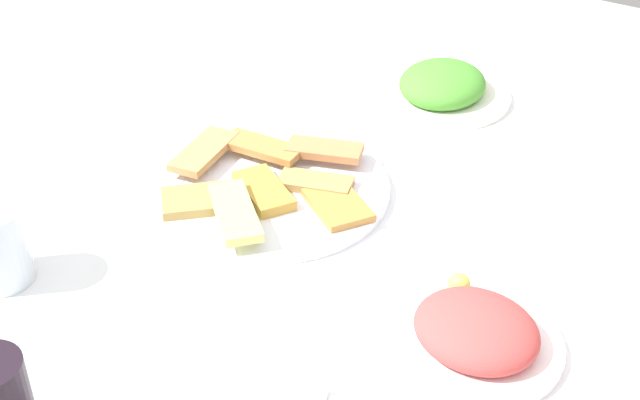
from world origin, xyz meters
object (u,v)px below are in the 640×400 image
at_px(dining_table, 354,286).
at_px(salad_plate_rice, 476,333).
at_px(pide_platter, 269,187).
at_px(salad_plate_greens, 442,87).

bearing_deg(dining_table, salad_plate_rice, 64.75).
bearing_deg(pide_platter, salad_plate_rice, 71.54).
xyz_separation_m(dining_table, salad_plate_greens, (-0.41, -0.08, 0.10)).
height_order(pide_platter, salad_plate_greens, salad_plate_greens).
height_order(pide_platter, salad_plate_rice, salad_plate_rice).
distance_m(pide_platter, salad_plate_rice, 0.39).
bearing_deg(dining_table, pide_platter, -98.07).
bearing_deg(pide_platter, dining_table, 81.93).
distance_m(dining_table, pide_platter, 0.18).
relative_size(dining_table, salad_plate_greens, 5.21).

